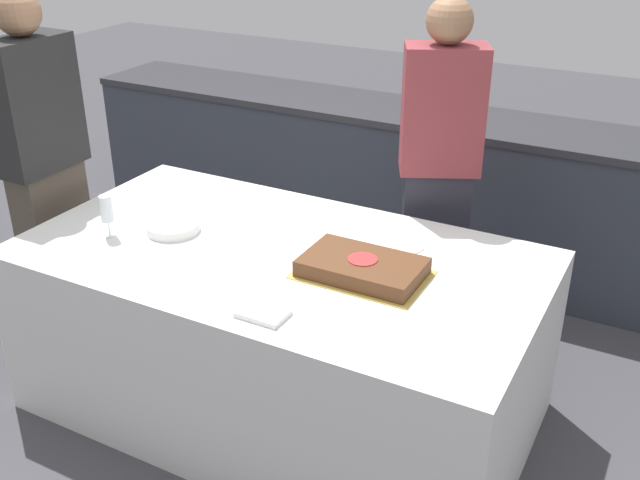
{
  "coord_description": "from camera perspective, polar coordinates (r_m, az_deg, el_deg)",
  "views": [
    {
      "loc": [
        1.41,
        -2.29,
        2.16
      ],
      "look_at": [
        0.19,
        0.0,
        0.87
      ],
      "focal_mm": 42.0,
      "sensor_mm": 36.0,
      "label": 1
    }
  ],
  "objects": [
    {
      "name": "person_cutting_cake",
      "position": [
        3.49,
        8.96,
        4.64
      ],
      "size": [
        0.41,
        0.33,
        1.7
      ],
      "rotation": [
        0.0,
        0.0,
        -2.7
      ],
      "color": "#282833",
      "rests_on": "ground_plane"
    },
    {
      "name": "cake",
      "position": [
        2.84,
        3.25,
        -2.1
      ],
      "size": [
        0.49,
        0.32,
        0.07
      ],
      "color": "gold",
      "rests_on": "dining_table"
    },
    {
      "name": "person_seated_left",
      "position": [
        3.75,
        -20.22,
        4.9
      ],
      "size": [
        0.2,
        0.41,
        1.71
      ],
      "rotation": [
        0.0,
        0.0,
        1.57
      ],
      "color": "#4C4238",
      "rests_on": "ground_plane"
    },
    {
      "name": "back_counter",
      "position": [
        4.51,
        7.81,
        4.01
      ],
      "size": [
        4.4,
        0.58,
        0.92
      ],
      "color": "#333842",
      "rests_on": "ground_plane"
    },
    {
      "name": "plate_stack",
      "position": [
        3.25,
        -11.15,
        0.99
      ],
      "size": [
        0.23,
        0.23,
        0.04
      ],
      "color": "white",
      "rests_on": "dining_table"
    },
    {
      "name": "wine_glass",
      "position": [
        3.23,
        -15.95,
        2.23
      ],
      "size": [
        0.06,
        0.06,
        0.18
      ],
      "color": "white",
      "rests_on": "dining_table"
    },
    {
      "name": "side_plate_near_cake",
      "position": [
        3.1,
        6.11,
        -0.28
      ],
      "size": [
        0.21,
        0.21,
        0.0
      ],
      "color": "white",
      "rests_on": "dining_table"
    },
    {
      "name": "utensil_pile",
      "position": [
        2.61,
        -4.38,
        -5.58
      ],
      "size": [
        0.17,
        0.12,
        0.02
      ],
      "color": "white",
      "rests_on": "dining_table"
    },
    {
      "name": "dining_table",
      "position": [
        3.22,
        -2.99,
        -7.07
      ],
      "size": [
        2.11,
        1.15,
        0.77
      ],
      "color": "silver",
      "rests_on": "ground_plane"
    },
    {
      "name": "ground_plane",
      "position": [
        3.45,
        -2.84,
        -12.44
      ],
      "size": [
        14.0,
        14.0,
        0.0
      ],
      "primitive_type": "plane",
      "color": "#424247"
    }
  ]
}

